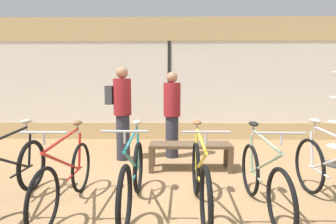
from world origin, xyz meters
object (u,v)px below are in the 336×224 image
Objects in this scene: customer_near_rack at (122,110)px; customer_by_window at (172,113)px; bicycle_far_left at (9,176)px; bicycle_center_right at (200,179)px; bicycle_right at (263,179)px; display_bench at (190,148)px; bicycle_center_left at (133,177)px; bicycle_left at (66,177)px; bicycle_far_right at (331,176)px.

customer_by_window is (0.97, 0.19, -0.08)m from customer_near_rack.
bicycle_center_right is (2.27, -0.08, 0.01)m from bicycle_far_left.
bicycle_right is (0.72, 0.01, -0.01)m from bicycle_center_right.
bicycle_center_left is at bearing -118.26° from display_bench.
customer_near_rack is at bearing -169.13° from customer_by_window.
bicycle_right is at bearing -65.48° from customer_by_window.
customer_by_window is at bearing 60.81° from bicycle_left.
customer_near_rack is 1.00m from customer_by_window.
customer_by_window is (-1.87, 2.22, 0.50)m from bicycle_far_right.
customer_by_window is at bearing 130.03° from bicycle_far_right.
bicycle_center_right is at bearing -58.46° from customer_near_rack.
bicycle_far_right reaches higher than bicycle_far_left.
bicycle_right is (2.30, -0.05, -0.00)m from bicycle_left.
bicycle_far_left is 1.06× the size of bicycle_right.
bicycle_center_right is 1.55m from bicycle_far_right.
bicycle_left is 2.30m from bicycle_right.
display_bench is at bearing -68.36° from customer_by_window.
bicycle_left is at bearing -137.33° from display_bench.
customer_near_rack reaches higher than customer_by_window.
bicycle_left is 1.03× the size of bicycle_right.
display_bench is 0.81× the size of customer_by_window.
bicycle_center_left is 2.33m from bicycle_far_right.
customer_by_window reaches higher than display_bench.
customer_near_rack reaches higher than bicycle_center_left.
bicycle_left is 0.95× the size of customer_near_rack.
bicycle_right is at bearing -175.40° from bicycle_far_right.
bicycle_left is 1.23× the size of display_bench.
bicycle_center_right reaches higher than bicycle_right.
bicycle_center_left is 2.20m from customer_near_rack.
bicycle_far_left is 2.99m from bicycle_right.
bicycle_center_right is (0.78, -0.06, 0.01)m from bicycle_center_left.
customer_near_rack reaches higher than bicycle_left.
customer_near_rack reaches higher than bicycle_far_right.
bicycle_far_right is 2.11m from display_bench.
bicycle_center_right is 1.51m from display_bench.
bicycle_far_left is at bearing -115.55° from customer_near_rack.
display_bench is 1.01m from customer_by_window.
bicycle_far_left is at bearing -147.73° from display_bench.
bicycle_center_left reaches higher than bicycle_right.
bicycle_far_left is at bearing -131.21° from customer_by_window.
bicycle_left is at bearing 177.70° from bicycle_center_right.
bicycle_far_left is 3.82m from bicycle_far_right.
bicycle_far_left is at bearing 178.86° from bicycle_left.
display_bench is (2.26, 1.43, -0.01)m from bicycle_far_left.
bicycle_left is at bearing -119.19° from customer_by_window.
bicycle_center_left is 1.00× the size of customer_by_window.
bicycle_far_left is 1.03× the size of bicycle_center_left.
display_bench is at bearing 137.38° from bicycle_far_right.
bicycle_right is at bearing -46.16° from customer_near_rack.
bicycle_far_right is at bearing -35.62° from customer_near_rack.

